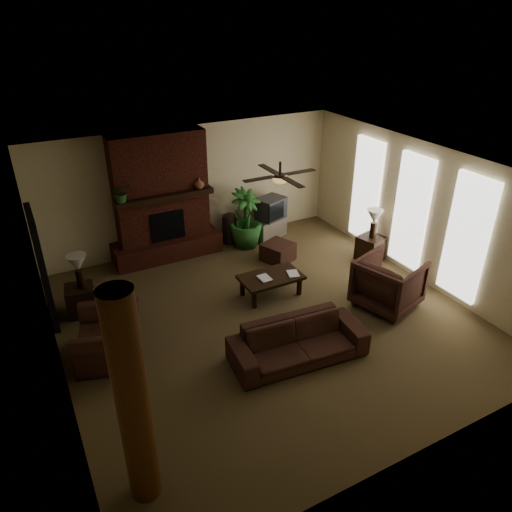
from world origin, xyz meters
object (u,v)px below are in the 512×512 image
floor_plant (245,231)px  side_table_left (81,300)px  coffee_table (271,278)px  sofa (298,336)px  ottoman (278,252)px  lamp_left (78,265)px  floor_vase (229,226)px  armchair_right (389,281)px  tv_stand (268,227)px  side_table_right (370,248)px  log_column (133,403)px  lamp_right (375,218)px  armchair_left (108,331)px

floor_plant → side_table_left: (-3.93, -1.07, -0.11)m
coffee_table → sofa: bearing=-106.4°
ottoman → lamp_left: (-4.19, -0.11, 0.80)m
floor_vase → lamp_left: size_ratio=1.18×
armchair_right → tv_stand: bearing=-9.8°
sofa → armchair_right: size_ratio=2.02×
side_table_left → lamp_left: bearing=-16.9°
side_table_left → side_table_right: size_ratio=1.00×
log_column → sofa: size_ratio=1.28×
sofa → lamp_left: bearing=138.8°
lamp_right → floor_vase: bearing=136.8°
ottoman → side_table_left: size_ratio=1.09×
lamp_left → coffee_table: bearing=-17.9°
lamp_left → side_table_right: lamp_left is taller
log_column → sofa: (2.87, 1.20, -0.97)m
sofa → side_table_left: (-2.85, 2.95, -0.15)m
lamp_right → tv_stand: bearing=124.4°
armchair_right → floor_vase: (-1.47, 3.85, -0.11)m
floor_plant → side_table_right: (2.15, -1.91, -0.11)m
ottoman → sofa: bearing=-114.7°
ottoman → lamp_left: size_ratio=0.92×
floor_vase → lamp_right: bearing=-43.2°
sofa → lamp_left: lamp_left is taller
log_column → floor_plant: bearing=52.9°
side_table_left → lamp_right: size_ratio=0.85×
side_table_left → side_table_right: bearing=-7.8°
armchair_left → armchair_right: armchair_right is taller
floor_plant → lamp_right: 2.95m
sofa → armchair_left: size_ratio=1.91×
sofa → tv_stand: (1.79, 4.20, -0.18)m
side_table_right → lamp_right: bearing=-90.0°
armchair_right → lamp_left: (-5.09, 2.43, 0.46)m
log_column → floor_vase: log_column is taller
armchair_right → ottoman: size_ratio=1.80×
log_column → side_table_right: log_column is taller
side_table_left → side_table_right: 6.13m
armchair_right → floor_vase: 4.12m
sofa → tv_stand: 4.57m
floor_vase → floor_plant: bearing=-52.0°
floor_vase → ottoman: bearing=-66.3°
coffee_table → side_table_right: (2.69, 0.26, -0.10)m
floor_plant → lamp_left: 4.07m
armchair_left → tv_stand: 5.23m
armchair_right → side_table_right: (0.93, 1.61, -0.27)m
lamp_left → side_table_right: 6.12m
ottoman → lamp_right: (1.83, -0.95, 0.80)m
side_table_right → ottoman: bearing=153.1°
tv_stand → lamp_right: size_ratio=1.31×
lamp_left → sofa: bearing=-46.4°
ottoman → side_table_right: bearing=-26.9°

